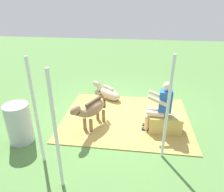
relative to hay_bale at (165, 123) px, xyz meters
name	(u,v)px	position (x,y,z in m)	size (l,w,h in m)	color
ground_plane	(119,114)	(1.24, -0.66, -0.22)	(24.00, 24.00, 0.00)	#568442
hay_patch	(126,118)	(1.01, -0.47, -0.21)	(3.48, 2.75, 0.02)	tan
hay_bale	(165,123)	(0.00, 0.00, 0.00)	(0.79, 0.46, 0.45)	tan
person_seated	(160,105)	(0.16, -0.01, 0.50)	(0.69, 0.46, 1.33)	beige
pony_standing	(92,110)	(1.84, 0.08, 0.30)	(0.75, 1.26, 0.89)	#8C6B4C
pony_lying	(108,93)	(1.71, -1.72, -0.04)	(1.18, 1.09, 0.42)	tan
water_barrel	(19,123)	(3.38, 0.84, 0.25)	(0.56, 0.56, 0.95)	#B2B2B7
tent_pole_left	(167,111)	(0.14, 0.96, 0.88)	(0.06, 0.06, 2.22)	silver
tent_pole_right	(36,114)	(2.59, 1.41, 0.88)	(0.06, 0.06, 2.22)	silver
tent_pole_mid	(56,134)	(1.99, 1.97, 0.88)	(0.06, 0.06, 2.22)	silver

